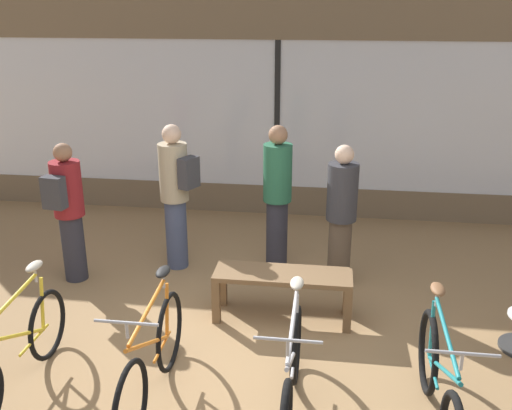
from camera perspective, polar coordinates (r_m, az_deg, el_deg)
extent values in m
plane|color=#99754C|center=(5.34, -2.58, -15.92)|extent=(24.00, 24.00, 0.00)
cube|color=#7A664C|center=(8.80, 2.04, 0.59)|extent=(12.00, 0.08, 0.45)
cube|color=white|center=(8.47, 2.14, 8.93)|extent=(12.00, 0.04, 2.15)
cube|color=#7A664C|center=(8.32, 2.27, 18.27)|extent=(12.00, 0.08, 0.60)
cube|color=black|center=(8.44, 2.12, 8.89)|extent=(0.08, 0.02, 2.15)
torus|color=black|center=(5.65, -20.12, -11.18)|extent=(0.05, 0.65, 0.65)
cylinder|color=gold|center=(5.11, -23.42, -12.02)|extent=(0.03, 1.01, 0.51)
cylinder|color=gold|center=(5.51, -20.60, -9.23)|extent=(0.03, 0.11, 0.49)
cylinder|color=gold|center=(5.00, -23.67, -9.15)|extent=(0.03, 0.94, 0.10)
cylinder|color=gold|center=(5.47, -21.29, -12.43)|extent=(0.03, 0.49, 0.03)
cylinder|color=#B2B2B7|center=(5.34, -21.20, -6.50)|extent=(0.02, 0.02, 0.14)
ellipsoid|color=#B2A893|center=(5.30, -21.30, -5.72)|extent=(0.11, 0.22, 0.06)
torus|color=black|center=(5.22, -8.64, -12.43)|extent=(0.04, 0.71, 0.71)
torus|color=black|center=(4.44, -12.44, -19.25)|extent=(0.04, 0.71, 0.71)
cylinder|color=orange|center=(4.65, -10.69, -13.43)|extent=(0.03, 0.95, 0.51)
cylinder|color=orange|center=(5.06, -8.90, -10.36)|extent=(0.03, 0.11, 0.49)
cylinder|color=orange|center=(4.53, -10.79, -10.31)|extent=(0.03, 0.88, 0.10)
cylinder|color=orange|center=(5.03, -9.37, -13.78)|extent=(0.03, 0.46, 0.03)
cylinder|color=#B2B2B7|center=(4.88, -9.23, -7.44)|extent=(0.02, 0.02, 0.14)
ellipsoid|color=black|center=(4.84, -9.28, -6.59)|extent=(0.11, 0.22, 0.06)
cylinder|color=#B2B2B7|center=(4.13, -12.79, -12.13)|extent=(0.02, 0.02, 0.12)
cylinder|color=#ADADB2|center=(4.10, -12.85, -11.41)|extent=(0.46, 0.02, 0.02)
torus|color=black|center=(5.04, 4.00, -13.75)|extent=(0.06, 0.68, 0.68)
cylinder|color=#BCBCC1|center=(4.44, 3.56, -15.09)|extent=(0.03, 0.96, 0.51)
cylinder|color=#BCBCC1|center=(4.87, 4.04, -11.65)|extent=(0.03, 0.11, 0.49)
cylinder|color=#BCBCC1|center=(4.32, 3.67, -11.87)|extent=(0.03, 0.89, 0.10)
cylinder|color=#BCBCC1|center=(4.84, 3.80, -15.26)|extent=(0.03, 0.46, 0.03)
cylinder|color=#B2B2B7|center=(4.68, 4.09, -8.67)|extent=(0.02, 0.02, 0.14)
ellipsoid|color=#B2A893|center=(4.65, 4.12, -7.80)|extent=(0.11, 0.22, 0.06)
cylinder|color=#B2B2B7|center=(3.89, 3.19, -14.08)|extent=(0.02, 0.02, 0.12)
cylinder|color=#ADADB2|center=(3.86, 3.21, -13.34)|extent=(0.46, 0.02, 0.02)
torus|color=black|center=(5.11, 16.84, -13.87)|extent=(0.06, 0.71, 0.71)
cylinder|color=#1E7A7F|center=(4.51, 18.21, -15.34)|extent=(0.03, 1.01, 0.51)
cylinder|color=#1E7A7F|center=(4.95, 17.18, -11.80)|extent=(0.03, 0.11, 0.49)
cylinder|color=#1E7A7F|center=(4.39, 18.54, -12.16)|extent=(0.03, 0.94, 0.10)
cylinder|color=#1E7A7F|center=(4.91, 17.25, -15.43)|extent=(0.03, 0.49, 0.03)
cylinder|color=#B2B2B7|center=(4.77, 17.63, -8.86)|extent=(0.02, 0.02, 0.14)
ellipsoid|color=brown|center=(4.73, 17.73, -8.01)|extent=(0.11, 0.22, 0.06)
cylinder|color=#B2B2B7|center=(3.95, 19.86, -14.52)|extent=(0.02, 0.02, 0.12)
cylinder|color=#ADADB2|center=(3.92, 19.97, -13.79)|extent=(0.46, 0.02, 0.02)
cube|color=brown|center=(5.83, 2.71, -6.99)|extent=(1.40, 0.44, 0.05)
cube|color=brown|center=(5.88, -4.00, -9.63)|extent=(0.08, 0.08, 0.47)
cube|color=brown|center=(5.78, 9.14, -10.40)|extent=(0.08, 0.08, 0.47)
cube|color=brown|center=(6.19, -3.33, -8.01)|extent=(0.08, 0.08, 0.47)
cube|color=brown|center=(6.10, 9.09, -8.71)|extent=(0.08, 0.08, 0.47)
cylinder|color=#2D2D38|center=(7.00, -17.76, -4.05)|extent=(0.29, 0.29, 0.80)
cylinder|color=maroon|center=(6.75, -18.39, 1.55)|extent=(0.38, 0.38, 0.64)
sphere|color=#9E7051|center=(6.64, -18.78, 5.00)|extent=(0.21, 0.21, 0.21)
cube|color=#38383D|center=(6.56, -19.56, 1.17)|extent=(0.26, 0.17, 0.36)
cylinder|color=brown|center=(6.59, 8.32, -4.72)|extent=(0.27, 0.27, 0.81)
cylinder|color=#333338|center=(6.33, 8.64, 1.28)|extent=(0.36, 0.36, 0.64)
sphere|color=beige|center=(6.21, 8.84, 5.02)|extent=(0.21, 0.21, 0.21)
cylinder|color=#2D2D38|center=(6.96, 2.09, -2.90)|extent=(0.34, 0.34, 0.87)
cylinder|color=#286647|center=(6.70, 2.17, 3.23)|extent=(0.45, 0.45, 0.69)
sphere|color=#9E7051|center=(6.59, 2.23, 7.03)|extent=(0.22, 0.22, 0.22)
cylinder|color=#424C6B|center=(7.03, -7.95, -2.83)|extent=(0.35, 0.35, 0.87)
cylinder|color=tan|center=(6.78, -8.26, 3.26)|extent=(0.46, 0.46, 0.69)
sphere|color=beige|center=(6.66, -8.45, 7.03)|extent=(0.22, 0.22, 0.22)
cube|color=#38383D|center=(6.61, -6.74, 3.23)|extent=(0.23, 0.28, 0.36)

